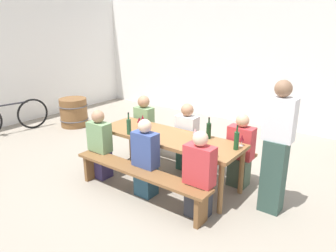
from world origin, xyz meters
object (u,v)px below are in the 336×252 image
at_px(wine_bottle_0, 236,140).
at_px(parked_bicycle_0, 9,117).
at_px(wine_glass_3, 143,118).
at_px(bench_far, 192,146).
at_px(wine_bottle_1, 129,126).
at_px(seated_guest_far_0, 144,127).
at_px(bench_near, 139,175).
at_px(wine_glass_1, 215,149).
at_px(wine_glass_0, 195,132).
at_px(standing_host, 276,150).
at_px(wine_barrel, 74,112).
at_px(seated_guest_far_2, 240,153).
at_px(wine_glass_2, 242,138).
at_px(wine_glass_4, 139,120).
at_px(tasting_table, 168,140).
at_px(wine_bottle_2, 209,130).
at_px(seated_guest_near_2, 199,177).
at_px(seated_guest_far_1, 187,138).
at_px(seated_guest_near_0, 100,146).
at_px(seated_guest_near_1, 145,160).

bearing_deg(wine_bottle_0, parked_bicycle_0, -175.54).
bearing_deg(wine_glass_3, bench_far, 38.70).
relative_size(wine_bottle_1, seated_guest_far_0, 0.30).
bearing_deg(bench_near, wine_glass_1, 22.57).
xyz_separation_m(bench_far, wine_glass_3, (-0.64, -0.51, 0.51)).
xyz_separation_m(wine_glass_0, standing_host, (1.16, 0.06, -0.02)).
bearing_deg(wine_barrel, seated_guest_far_2, -4.78).
height_order(wine_glass_0, wine_glass_2, wine_glass_0).
height_order(wine_glass_3, parked_bicycle_0, wine_glass_3).
bearing_deg(wine_glass_4, tasting_table, -3.80).
xyz_separation_m(wine_bottle_2, seated_guest_near_2, (0.32, -0.78, -0.33)).
relative_size(seated_guest_near_2, standing_host, 0.66).
bearing_deg(seated_guest_near_2, parked_bicycle_0, 87.47).
distance_m(wine_glass_0, seated_guest_far_1, 0.68).
bearing_deg(seated_guest_near_0, wine_bottle_0, -72.43).
bearing_deg(wine_bottle_1, tasting_table, 30.48).
xyz_separation_m(wine_bottle_1, seated_guest_near_0, (-0.42, -0.22, -0.35)).
bearing_deg(seated_guest_far_1, seated_guest_far_0, -90.00).
relative_size(wine_glass_1, seated_guest_far_2, 0.13).
xyz_separation_m(wine_bottle_0, wine_glass_1, (-0.11, -0.39, -0.02)).
xyz_separation_m(wine_glass_1, wine_glass_2, (0.12, 0.55, 0.01)).
distance_m(wine_glass_2, wine_glass_4, 1.68).
xyz_separation_m(bench_near, wine_bottle_0, (1.05, 0.78, 0.52)).
bearing_deg(seated_guest_far_0, wine_barrel, -98.27).
xyz_separation_m(bench_far, wine_glass_0, (0.41, -0.57, 0.51)).
distance_m(tasting_table, bench_near, 0.75).
height_order(bench_near, bench_far, same).
relative_size(wine_bottle_2, seated_guest_near_1, 0.28).
bearing_deg(seated_guest_far_2, wine_glass_1, 0.04).
distance_m(seated_guest_far_1, parked_bicycle_0, 4.24).
xyz_separation_m(wine_bottle_0, seated_guest_far_2, (-0.11, 0.42, -0.35)).
relative_size(seated_guest_far_1, standing_host, 0.66).
relative_size(wine_bottle_0, seated_guest_far_0, 0.30).
bearing_deg(seated_guest_near_0, seated_guest_far_1, -41.43).
height_order(seated_guest_near_1, wine_barrel, seated_guest_near_1).
relative_size(wine_glass_1, wine_barrel, 0.22).
relative_size(wine_glass_2, seated_guest_near_1, 0.14).
height_order(wine_barrel, parked_bicycle_0, parked_bicycle_0).
relative_size(wine_bottle_1, wine_glass_2, 2.09).
height_order(tasting_table, seated_guest_far_0, seated_guest_far_0).
relative_size(tasting_table, wine_glass_4, 13.32).
bearing_deg(seated_guest_far_1, parked_bicycle_0, -78.70).
bearing_deg(wine_glass_4, wine_glass_1, -11.84).
relative_size(wine_bottle_0, wine_glass_1, 2.28).
bearing_deg(seated_guest_far_2, wine_bottle_1, -60.35).
relative_size(bench_far, wine_glass_0, 12.79).
relative_size(bench_near, wine_bottle_0, 6.46).
height_order(tasting_table, wine_glass_4, wine_glass_4).
distance_m(wine_glass_3, seated_guest_far_2, 1.66).
relative_size(wine_barrel, parked_bicycle_0, 0.39).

